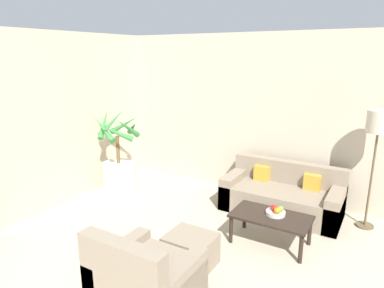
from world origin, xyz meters
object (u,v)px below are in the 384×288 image
(apple_green, at_px, (281,209))
(armchair, at_px, (145,280))
(floor_lamp, at_px, (378,129))
(sofa_loveseat, at_px, (282,196))
(orange_fruit, at_px, (277,211))
(potted_palm, at_px, (119,168))
(fruit_bowl, at_px, (276,213))
(coffee_table, at_px, (271,219))
(ottoman, at_px, (191,250))
(apple_red, at_px, (274,208))

(apple_green, distance_m, armchair, 1.93)
(floor_lamp, bearing_deg, sofa_loveseat, -173.08)
(floor_lamp, xyz_separation_m, orange_fruit, (-0.94, -1.14, -0.93))
(orange_fruit, bearing_deg, potted_palm, 173.61)
(potted_palm, xyz_separation_m, fruit_bowl, (2.86, -0.26, -0.02))
(coffee_table, relative_size, armchair, 1.10)
(potted_palm, xyz_separation_m, armchair, (2.13, -1.99, -0.17))
(sofa_loveseat, relative_size, coffee_table, 1.79)
(sofa_loveseat, xyz_separation_m, ottoman, (-0.49, -1.90, -0.07))
(fruit_bowl, xyz_separation_m, apple_green, (0.06, 0.02, 0.06))
(potted_palm, distance_m, sofa_loveseat, 2.77)
(potted_palm, distance_m, apple_red, 2.84)
(sofa_loveseat, height_order, apple_green, sofa_loveseat)
(fruit_bowl, bearing_deg, sofa_loveseat, 101.02)
(coffee_table, height_order, ottoman, coffee_table)
(potted_palm, bearing_deg, coffee_table, -6.29)
(floor_lamp, relative_size, armchair, 1.88)
(sofa_loveseat, relative_size, apple_red, 22.26)
(potted_palm, height_order, orange_fruit, potted_palm)
(ottoman, bearing_deg, sofa_loveseat, 75.40)
(apple_green, xyz_separation_m, ottoman, (-0.73, -0.98, -0.29))
(floor_lamp, height_order, apple_green, floor_lamp)
(fruit_bowl, xyz_separation_m, orange_fruit, (0.04, -0.06, 0.07))
(floor_lamp, bearing_deg, fruit_bowl, -132.11)
(sofa_loveseat, bearing_deg, fruit_bowl, -78.98)
(apple_green, relative_size, ottoman, 0.14)
(apple_red, relative_size, orange_fruit, 0.96)
(fruit_bowl, bearing_deg, potted_palm, 174.76)
(floor_lamp, height_order, armchair, floor_lamp)
(fruit_bowl, distance_m, orange_fruit, 0.10)
(potted_palm, distance_m, ottoman, 2.51)
(coffee_table, relative_size, ottoman, 1.81)
(potted_palm, distance_m, orange_fruit, 2.91)
(sofa_loveseat, relative_size, floor_lamp, 1.05)
(potted_palm, height_order, apple_red, potted_palm)
(potted_palm, distance_m, armchair, 2.92)
(potted_palm, xyz_separation_m, ottoman, (2.18, -1.22, -0.25))
(sofa_loveseat, relative_size, apple_green, 23.75)
(coffee_table, bearing_deg, apple_green, 35.43)
(potted_palm, height_order, apple_green, potted_palm)
(potted_palm, distance_m, apple_green, 2.92)
(ottoman, bearing_deg, potted_palm, 150.74)
(sofa_loveseat, bearing_deg, armchair, -101.55)
(fruit_bowl, distance_m, armchair, 1.88)
(orange_fruit, height_order, armchair, armchair)
(apple_green, xyz_separation_m, orange_fruit, (-0.02, -0.08, 0.00))
(ottoman, bearing_deg, orange_fruit, 51.60)
(apple_green, bearing_deg, floor_lamp, 49.03)
(orange_fruit, bearing_deg, armchair, -114.60)
(ottoman, bearing_deg, floor_lamp, 51.00)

